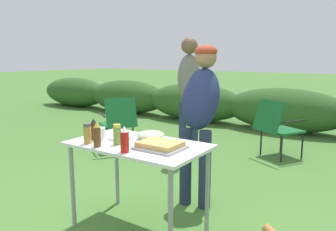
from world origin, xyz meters
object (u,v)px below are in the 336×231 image
object	(u,v)px
paper_cup_stack	(100,134)
spice_jar	(87,134)
plate_stack	(121,137)
mixing_bowl	(150,135)
folding_table	(138,153)
relish_jar	(117,135)
standing_person_in_olive_jacket	(200,107)
food_tray	(160,145)
standing_person_in_gray_fleece	(189,85)
bbq_sauce_bottle	(94,130)
ketchup_bottle	(125,140)
camp_chair_near_hedge	(118,121)
beer_bottle	(97,135)
camp_chair_green_behind_table	(277,125)

from	to	relation	value
paper_cup_stack	spice_jar	xyz separation A→B (m)	(-0.02, -0.12, 0.02)
plate_stack	mixing_bowl	bearing A→B (deg)	30.33
folding_table	relish_jar	world-z (taller)	relish_jar
standing_person_in_olive_jacket	paper_cup_stack	bearing A→B (deg)	-124.47
food_tray	standing_person_in_olive_jacket	bearing A→B (deg)	96.36
standing_person_in_olive_jacket	standing_person_in_gray_fleece	bearing A→B (deg)	118.17
folding_table	bbq_sauce_bottle	distance (m)	0.43
relish_jar	ketchup_bottle	bearing A→B (deg)	-34.44
spice_jar	camp_chair_near_hedge	world-z (taller)	spice_jar
food_tray	relish_jar	world-z (taller)	relish_jar
mixing_bowl	beer_bottle	bearing A→B (deg)	-114.72
bbq_sauce_bottle	standing_person_in_olive_jacket	distance (m)	1.02
relish_jar	spice_jar	size ratio (longest dim) A/B	1.00
standing_person_in_gray_fleece	bbq_sauce_bottle	bearing A→B (deg)	-127.34
bbq_sauce_bottle	folding_table	bearing A→B (deg)	15.09
folding_table	beer_bottle	bearing A→B (deg)	-128.12
ketchup_bottle	folding_table	bearing A→B (deg)	107.57
folding_table	food_tray	xyz separation A→B (m)	(0.24, -0.03, 0.10)
bbq_sauce_bottle	standing_person_in_gray_fleece	world-z (taller)	standing_person_in_gray_fleece
relish_jar	spice_jar	xyz separation A→B (m)	(-0.21, -0.11, 0.00)
food_tray	plate_stack	distance (m)	0.47
plate_stack	camp_chair_near_hedge	bearing A→B (deg)	133.07
spice_jar	standing_person_in_olive_jacket	size ratio (longest dim) A/B	0.11
paper_cup_stack	standing_person_in_gray_fleece	bearing A→B (deg)	99.86
beer_bottle	standing_person_in_gray_fleece	size ratio (longest dim) A/B	0.12
relish_jar	ketchup_bottle	distance (m)	0.24
spice_jar	ketchup_bottle	distance (m)	0.41
camp_chair_near_hedge	food_tray	bearing A→B (deg)	-98.08
mixing_bowl	camp_chair_green_behind_table	distance (m)	2.53
bbq_sauce_bottle	standing_person_in_gray_fleece	bearing A→B (deg)	97.79
paper_cup_stack	relish_jar	world-z (taller)	relish_jar
paper_cup_stack	ketchup_bottle	xyz separation A→B (m)	(0.39, -0.14, 0.04)
spice_jar	plate_stack	bearing A→B (deg)	67.73
mixing_bowl	ketchup_bottle	size ratio (longest dim) A/B	1.21
camp_chair_green_behind_table	beer_bottle	bearing A→B (deg)	-71.34
food_tray	camp_chair_near_hedge	size ratio (longest dim) A/B	0.42
beer_bottle	ketchup_bottle	world-z (taller)	beer_bottle
mixing_bowl	paper_cup_stack	distance (m)	0.41
food_tray	paper_cup_stack	xyz separation A→B (m)	(-0.55, -0.07, 0.03)
folding_table	plate_stack	size ratio (longest dim) A/B	5.02
food_tray	bbq_sauce_bottle	size ratio (longest dim) A/B	1.95
folding_table	standing_person_in_olive_jacket	xyz separation A→B (m)	(0.15, 0.76, 0.29)
ketchup_bottle	camp_chair_near_hedge	xyz separation A→B (m)	(-1.83, 1.93, -0.36)
paper_cup_stack	bbq_sauce_bottle	xyz separation A→B (m)	(-0.08, 0.00, 0.03)
plate_stack	mixing_bowl	world-z (taller)	mixing_bowl
spice_jar	ketchup_bottle	xyz separation A→B (m)	(0.41, -0.02, 0.01)
camp_chair_near_hedge	standing_person_in_gray_fleece	bearing A→B (deg)	-43.64
standing_person_in_gray_fleece	camp_chair_near_hedge	distance (m)	1.25
plate_stack	paper_cup_stack	bearing A→B (deg)	-120.58
food_tray	beer_bottle	size ratio (longest dim) A/B	1.76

